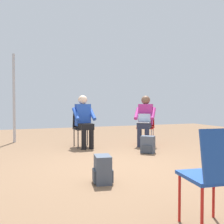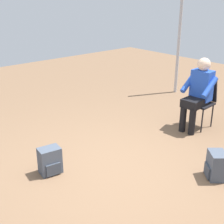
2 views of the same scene
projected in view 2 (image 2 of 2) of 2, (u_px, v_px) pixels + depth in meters
ground_plane at (119, 172)px, 4.19m from camera, size 14.03×14.03×0.00m
chair_west at (202, 99)px, 5.44m from camera, size 0.46×0.43×0.85m
person_in_blue at (198, 91)px, 5.26m from camera, size 0.54×0.52×1.24m
backpack_near_laptop_user at (50, 162)px, 4.12m from camera, size 0.31×0.28×0.36m
backpack_by_empty_chair at (216, 167)px, 4.01m from camera, size 0.34×0.34×0.36m
tent_pole_near at (179, 42)px, 7.06m from camera, size 0.07×0.07×2.37m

